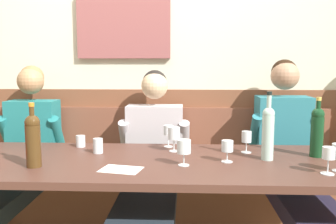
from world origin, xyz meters
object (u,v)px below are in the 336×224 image
Objects in this scene: dining_table at (149,172)px; person_left_seat at (13,163)px; wine_glass_mid_left at (174,134)px; wine_bottle_amber_mid at (317,130)px; wine_glass_center_front at (246,138)px; wine_glass_by_bottle at (227,147)px; person_right_seat at (150,169)px; person_center_left_seat at (294,161)px; wall_bench at (158,194)px; wine_bottle_green_tall at (33,139)px; wine_glass_mid_right at (184,147)px; water_tumbler_left at (98,146)px; wine_glass_left_end at (168,131)px; wine_glass_right_end at (328,155)px; wine_bottle_clear_water at (268,131)px; water_tumbler_right at (81,141)px.

dining_table is 1.85× the size of person_left_seat.
wine_bottle_amber_mid is at bearing -6.06° from wine_glass_mid_left.
wine_glass_center_front reaches higher than wine_glass_by_bottle.
person_center_left_seat reaches higher than person_right_seat.
wall_bench is 1.01m from wine_glass_by_bottle.
wine_bottle_green_tall reaches higher than wine_glass_mid_right.
wine_glass_mid_right reaches higher than dining_table.
wine_bottle_green_tall reaches higher than water_tumbler_left.
person_left_seat is 9.56× the size of wine_glass_center_front.
wine_glass_left_end reaches higher than dining_table.
wall_bench is at bearing 103.97° from wine_glass_mid_right.
wine_glass_center_front is 0.93m from water_tumbler_left.
person_left_seat is at bearing 125.75° from wine_bottle_green_tall.
wine_bottle_green_tall is 2.57× the size of wine_glass_center_front.
wine_glass_mid_right is at bearing -147.77° from person_center_left_seat.
wine_bottle_amber_mid reaches higher than wine_glass_left_end.
person_center_left_seat reaches higher than wine_bottle_green_tall.
person_center_left_seat is 9.47× the size of wine_glass_right_end.
wine_glass_mid_left is at bearing 161.79° from wine_bottle_clear_water.
person_right_seat is at bearing 39.63° from wine_bottle_green_tall.
wine_glass_right_end is at bearing -45.34° from wall_bench.
dining_table is 6.05× the size of wine_bottle_clear_water.
wine_glass_left_end is (0.70, 0.52, -0.05)m from wine_bottle_green_tall.
wine_glass_mid_left reaches higher than wine_glass_center_front.
wall_bench is at bearing 105.05° from wine_glass_left_end.
person_center_left_seat is at bearing 20.66° from dining_table.
wine_glass_by_bottle is at bearing -13.89° from person_left_seat.
person_right_seat reaches higher than wine_glass_by_bottle.
dining_table is at bearing -85.76° from person_right_seat.
wine_bottle_green_tall is 0.97× the size of wine_bottle_amber_mid.
wine_glass_left_end is at bearing 164.26° from wine_glass_center_front.
wine_bottle_amber_mid is at bearing -13.77° from wine_glass_left_end.
wine_glass_right_end reaches higher than wine_glass_by_bottle.
wall_bench reaches higher than wine_glass_mid_left.
wine_glass_mid_left is at bearing 178.68° from wine_glass_center_front.
water_tumbler_left is (0.27, 0.32, -0.11)m from wine_bottle_green_tall.
wine_bottle_amber_mid is at bearing 16.12° from wine_bottle_clear_water.
wine_bottle_amber_mid is 0.92m from wine_glass_left_end.
wine_bottle_clear_water is (1.65, -0.29, 0.29)m from person_left_seat.
person_center_left_seat is 0.89m from wine_glass_mid_right.
dining_table is 19.30× the size of wine_glass_by_bottle.
person_center_left_seat reaches higher than wine_bottle_amber_mid.
wine_bottle_green_tall is at bearing -54.25° from person_left_seat.
wine_glass_center_front is at bearing -4.39° from person_left_seat.
person_left_seat is 9.06× the size of wine_glass_mid_right.
wine_glass_left_end is at bearing 16.70° from person_right_seat.
wine_glass_by_bottle reaches higher than water_tumbler_right.
wine_bottle_clear_water is 1.22m from water_tumbler_right.
person_center_left_seat is at bearing 1.42° from water_tumbler_right.
person_center_left_seat is at bearing 89.19° from wine_glass_right_end.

